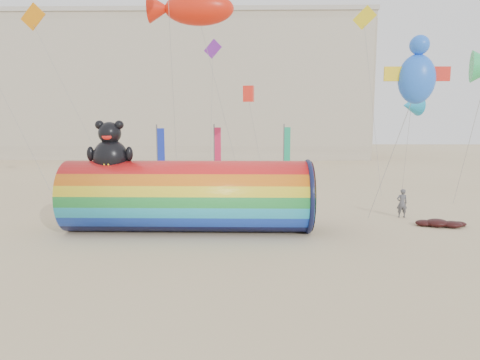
{
  "coord_description": "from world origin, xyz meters",
  "views": [
    {
      "loc": [
        0.92,
        -20.7,
        5.49
      ],
      "look_at": [
        0.5,
        1.5,
        2.4
      ],
      "focal_mm": 32.0,
      "sensor_mm": 36.0,
      "label": 1
    }
  ],
  "objects_px": {
    "fabric_bundle": "(440,223)",
    "hotel_building": "(164,89)",
    "kite_handler": "(402,203)",
    "windsock_assembly": "(188,194)"
  },
  "relations": [
    {
      "from": "fabric_bundle",
      "to": "hotel_building",
      "type": "bearing_deg",
      "value": 117.25
    },
    {
      "from": "windsock_assembly",
      "to": "fabric_bundle",
      "type": "distance_m",
      "value": 13.21
    },
    {
      "from": "hotel_building",
      "to": "kite_handler",
      "type": "height_order",
      "value": "hotel_building"
    },
    {
      "from": "kite_handler",
      "to": "fabric_bundle",
      "type": "height_order",
      "value": "kite_handler"
    },
    {
      "from": "hotel_building",
      "to": "kite_handler",
      "type": "distance_m",
      "value": 48.71
    },
    {
      "from": "fabric_bundle",
      "to": "windsock_assembly",
      "type": "bearing_deg",
      "value": -175.35
    },
    {
      "from": "hotel_building",
      "to": "kite_handler",
      "type": "relative_size",
      "value": 36.57
    },
    {
      "from": "windsock_assembly",
      "to": "fabric_bundle",
      "type": "relative_size",
      "value": 4.63
    },
    {
      "from": "kite_handler",
      "to": "fabric_bundle",
      "type": "relative_size",
      "value": 0.63
    },
    {
      "from": "hotel_building",
      "to": "windsock_assembly",
      "type": "height_order",
      "value": "hotel_building"
    }
  ]
}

